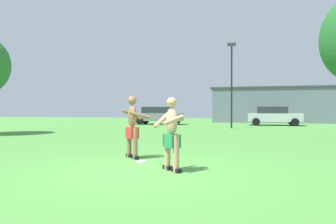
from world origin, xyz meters
The scene contains 8 objects.
ground_plane centered at (0.00, 0.00, 0.00)m, with size 80.00×80.00×0.00m, color #4C8E3D.
player_with_cap centered at (0.62, 0.14, 0.89)m, with size 0.71×0.84×1.64m.
player_in_red centered at (-0.85, 1.62, 0.92)m, with size 0.89×0.74×1.73m.
frisbee centered at (-0.39, 1.05, 0.01)m, with size 0.28×0.28×0.03m, color white.
car_silver_mid_lot centered at (4.58, 20.79, 0.82)m, with size 4.31×2.05×1.58m.
car_gray_far_end centered at (-5.36, 20.14, 0.82)m, with size 4.36×2.14×1.58m.
lamp_post centered at (1.29, 16.00, 3.71)m, with size 0.60×0.24×6.11m.
outbuilding_behind_lot centered at (4.84, 27.91, 1.83)m, with size 12.21×5.55×3.64m.
Camera 1 is at (2.19, -6.43, 1.37)m, focal length 32.75 mm.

